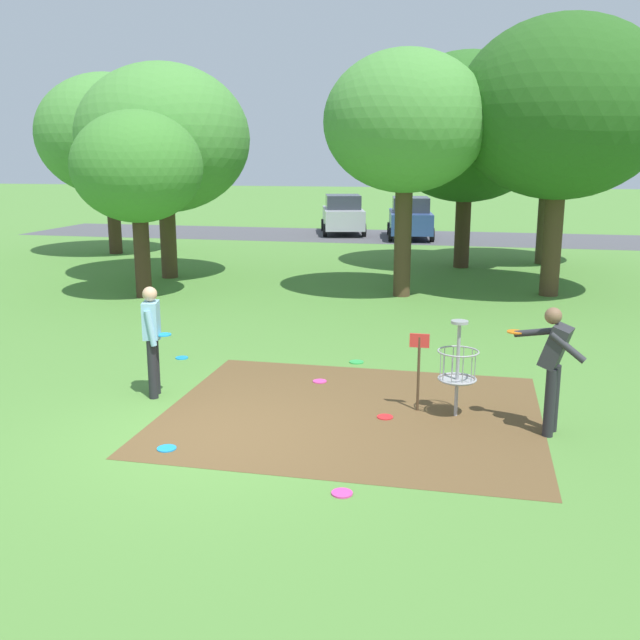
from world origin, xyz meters
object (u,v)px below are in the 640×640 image
at_px(frisbee_near_basket, 167,448).
at_px(frisbee_far_left, 320,381).
at_px(player_foreground_watching, 553,362).
at_px(frisbee_by_tee, 385,417).
at_px(frisbee_scattered_a, 342,493).
at_px(tree_near_left, 137,168).
at_px(player_throwing, 152,335).
at_px(frisbee_scattered_b, 356,362).
at_px(parked_car_leftmost, 343,214).
at_px(frisbee_mid_grass, 182,358).
at_px(tree_mid_center, 551,127).
at_px(tree_mid_right, 562,109).
at_px(parked_car_center_left, 410,218).
at_px(frisbee_far_right, 550,359).
at_px(disc_golf_basket, 453,364).
at_px(tree_mid_left, 164,139).
at_px(tree_far_left, 406,123).
at_px(tree_near_right, 109,136).
at_px(tree_far_center, 467,128).

height_order(frisbee_near_basket, frisbee_far_left, same).
bearing_deg(player_foreground_watching, frisbee_by_tee, 177.34).
relative_size(frisbee_scattered_a, tree_near_left, 0.05).
height_order(player_throwing, frisbee_by_tee, player_throwing).
bearing_deg(frisbee_scattered_b, parked_car_leftmost, 101.17).
height_order(frisbee_by_tee, frisbee_mid_grass, same).
bearing_deg(tree_mid_center, tree_mid_right, -92.97).
bearing_deg(frisbee_mid_grass, tree_mid_right, 47.58).
xyz_separation_m(frisbee_by_tee, parked_car_center_left, (-1.79, 22.95, 0.91)).
distance_m(tree_near_left, tree_mid_right, 10.82).
distance_m(frisbee_near_basket, frisbee_mid_grass, 4.20).
bearing_deg(parked_car_leftmost, frisbee_far_right, -69.59).
xyz_separation_m(frisbee_far_right, tree_mid_center, (0.85, 12.41, 4.57)).
bearing_deg(frisbee_scattered_a, tree_near_left, 125.71).
relative_size(disc_golf_basket, player_foreground_watching, 0.81).
height_order(tree_mid_left, tree_far_left, tree_mid_left).
height_order(player_foreground_watching, frisbee_far_right, player_foreground_watching).
relative_size(frisbee_scattered_a, tree_mid_left, 0.04).
distance_m(frisbee_scattered_a, tree_mid_right, 13.73).
xyz_separation_m(player_foreground_watching, frisbee_by_tee, (-2.20, 0.10, -0.98)).
xyz_separation_m(frisbee_scattered_a, tree_near_right, (-12.09, 17.74, 4.35)).
xyz_separation_m(frisbee_mid_grass, tree_mid_left, (-3.93, 8.34, 4.10)).
relative_size(frisbee_scattered_b, parked_car_center_left, 0.06).
relative_size(disc_golf_basket, player_throwing, 0.81).
bearing_deg(tree_mid_center, frisbee_by_tee, -102.02).
bearing_deg(tree_near_right, frisbee_scattered_a, -55.72).
xyz_separation_m(frisbee_far_left, frisbee_far_right, (3.81, 2.20, 0.00)).
bearing_deg(frisbee_near_basket, frisbee_far_left, 67.30).
bearing_deg(player_throwing, frisbee_far_right, 29.09).
relative_size(disc_golf_basket, tree_far_left, 0.22).
bearing_deg(frisbee_far_left, tree_near_right, 128.36).
relative_size(frisbee_scattered_b, tree_near_left, 0.05).
bearing_deg(frisbee_near_basket, frisbee_far_right, 46.08).
distance_m(frisbee_near_basket, frisbee_by_tee, 3.06).
xyz_separation_m(frisbee_by_tee, frisbee_mid_grass, (-4.02, 2.24, 0.00)).
relative_size(frisbee_scattered_b, tree_far_left, 0.04).
xyz_separation_m(tree_mid_left, tree_mid_center, (11.36, 5.44, 0.47)).
distance_m(disc_golf_basket, tree_far_center, 14.74).
relative_size(tree_near_right, parked_car_center_left, 1.50).
relative_size(player_throwing, parked_car_leftmost, 0.38).
distance_m(disc_golf_basket, frisbee_by_tee, 1.22).
height_order(frisbee_scattered_b, tree_near_left, tree_near_left).
bearing_deg(parked_car_center_left, disc_golf_basket, -83.20).
xyz_separation_m(frisbee_by_tee, tree_near_left, (-7.33, 7.54, 3.32)).
distance_m(player_throwing, tree_mid_left, 11.69).
bearing_deg(frisbee_far_right, tree_near_right, 141.70).
xyz_separation_m(disc_golf_basket, tree_near_right, (-13.17, 15.00, 3.61)).
distance_m(frisbee_near_basket, parked_car_center_left, 24.68).
xyz_separation_m(frisbee_near_basket, tree_far_center, (3.25, 16.26, 4.49)).
xyz_separation_m(tree_mid_center, tree_far_left, (-4.13, -6.88, -0.14)).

